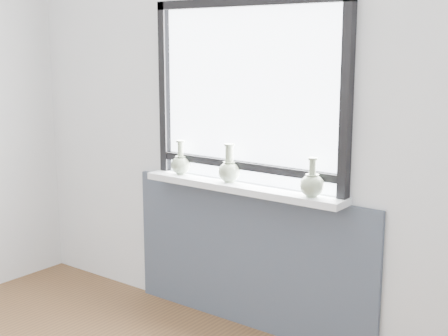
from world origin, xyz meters
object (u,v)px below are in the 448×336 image
Objects in this scene: windowsill at (241,187)px; vase_c at (312,184)px; vase_a at (181,163)px; vase_b at (229,169)px.

windowsill is 0.49m from vase_c.
vase_a reaches higher than windowsill.
windowsill is 0.13m from vase_b.
vase_b is at bearing 175.37° from windowsill.
vase_b is 1.08× the size of vase_c.
windowsill is 0.47m from vase_a.
windowsill is 5.82× the size of vase_b.
vase_b reaches higher than windowsill.
vase_b is at bearing 177.27° from vase_c.
vase_b reaches higher than vase_a.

